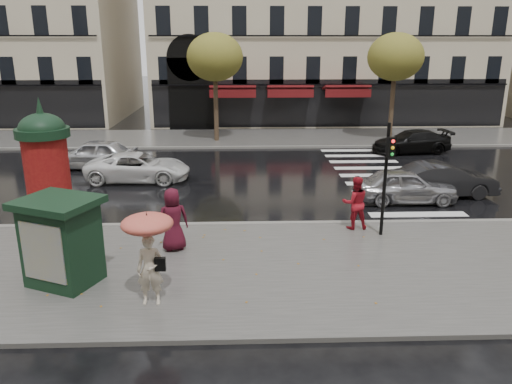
{
  "coord_description": "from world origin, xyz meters",
  "views": [
    {
      "loc": [
        -0.55,
        -13.13,
        6.14
      ],
      "look_at": [
        -0.06,
        1.5,
        1.69
      ],
      "focal_mm": 35.0,
      "sensor_mm": 36.0,
      "label": 1
    }
  ],
  "objects_px": {
    "woman_umbrella": "(149,244)",
    "morris_column": "(47,170)",
    "woman_red": "(355,203)",
    "newsstand": "(62,240)",
    "car_silver": "(406,186)",
    "car_white": "(138,167)",
    "car_black": "(411,142)",
    "man_burgundy": "(173,219)",
    "car_far_silver": "(94,154)",
    "traffic_light": "(387,169)",
    "car_darkgrey": "(444,180)"
  },
  "relations": [
    {
      "from": "morris_column",
      "to": "car_far_silver",
      "type": "bearing_deg",
      "value": 97.31
    },
    {
      "from": "man_burgundy",
      "to": "car_darkgrey",
      "type": "xyz_separation_m",
      "value": [
        10.32,
        5.42,
        -0.38
      ]
    },
    {
      "from": "woman_red",
      "to": "newsstand",
      "type": "height_order",
      "value": "newsstand"
    },
    {
      "from": "car_black",
      "to": "woman_umbrella",
      "type": "bearing_deg",
      "value": -41.38
    },
    {
      "from": "woman_umbrella",
      "to": "morris_column",
      "type": "xyz_separation_m",
      "value": [
        -3.99,
        4.79,
        0.58
      ]
    },
    {
      "from": "man_burgundy",
      "to": "traffic_light",
      "type": "height_order",
      "value": "traffic_light"
    },
    {
      "from": "car_silver",
      "to": "car_black",
      "type": "xyz_separation_m",
      "value": [
        3.25,
        9.01,
        -0.03
      ]
    },
    {
      "from": "car_silver",
      "to": "car_black",
      "type": "relative_size",
      "value": 0.9
    },
    {
      "from": "car_darkgrey",
      "to": "car_black",
      "type": "height_order",
      "value": "car_darkgrey"
    },
    {
      "from": "car_silver",
      "to": "car_white",
      "type": "height_order",
      "value": "car_silver"
    },
    {
      "from": "car_darkgrey",
      "to": "car_far_silver",
      "type": "height_order",
      "value": "car_far_silver"
    },
    {
      "from": "woman_red",
      "to": "traffic_light",
      "type": "relative_size",
      "value": 0.49
    },
    {
      "from": "traffic_light",
      "to": "car_silver",
      "type": "bearing_deg",
      "value": 62.7
    },
    {
      "from": "woman_umbrella",
      "to": "car_white",
      "type": "bearing_deg",
      "value": 102.33
    },
    {
      "from": "woman_red",
      "to": "car_far_silver",
      "type": "xyz_separation_m",
      "value": [
        -11.06,
        8.96,
        -0.27
      ]
    },
    {
      "from": "woman_umbrella",
      "to": "woman_red",
      "type": "height_order",
      "value": "woman_umbrella"
    },
    {
      "from": "car_darkgrey",
      "to": "car_far_silver",
      "type": "relative_size",
      "value": 0.97
    },
    {
      "from": "traffic_light",
      "to": "car_far_silver",
      "type": "bearing_deg",
      "value": 140.88
    },
    {
      "from": "car_black",
      "to": "car_white",
      "type": "bearing_deg",
      "value": -75.27
    },
    {
      "from": "car_silver",
      "to": "morris_column",
      "type": "bearing_deg",
      "value": 105.57
    },
    {
      "from": "traffic_light",
      "to": "car_silver",
      "type": "height_order",
      "value": "traffic_light"
    },
    {
      "from": "traffic_light",
      "to": "car_darkgrey",
      "type": "distance_m",
      "value": 6.09
    },
    {
      "from": "woman_umbrella",
      "to": "car_darkgrey",
      "type": "distance_m",
      "value": 13.59
    },
    {
      "from": "car_darkgrey",
      "to": "car_black",
      "type": "bearing_deg",
      "value": -12.5
    },
    {
      "from": "woman_red",
      "to": "newsstand",
      "type": "distance_m",
      "value": 9.1
    },
    {
      "from": "car_darkgrey",
      "to": "car_black",
      "type": "relative_size",
      "value": 0.95
    },
    {
      "from": "newsstand",
      "to": "car_silver",
      "type": "distance_m",
      "value": 12.96
    },
    {
      "from": "woman_red",
      "to": "car_white",
      "type": "bearing_deg",
      "value": -40.87
    },
    {
      "from": "woman_umbrella",
      "to": "car_darkgrey",
      "type": "bearing_deg",
      "value": 39.53
    },
    {
      "from": "traffic_light",
      "to": "car_silver",
      "type": "distance_m",
      "value": 4.55
    },
    {
      "from": "woman_red",
      "to": "car_far_silver",
      "type": "bearing_deg",
      "value": -41.77
    },
    {
      "from": "man_burgundy",
      "to": "car_black",
      "type": "distance_m",
      "value": 18.06
    },
    {
      "from": "woman_red",
      "to": "morris_column",
      "type": "bearing_deg",
      "value": -2.77
    },
    {
      "from": "traffic_light",
      "to": "car_black",
      "type": "bearing_deg",
      "value": 67.88
    },
    {
      "from": "woman_umbrella",
      "to": "traffic_light",
      "type": "relative_size",
      "value": 0.63
    },
    {
      "from": "man_burgundy",
      "to": "morris_column",
      "type": "xyz_separation_m",
      "value": [
        -4.12,
        1.58,
        1.15
      ]
    },
    {
      "from": "car_white",
      "to": "traffic_light",
      "type": "bearing_deg",
      "value": -126.15
    },
    {
      "from": "car_black",
      "to": "traffic_light",
      "type": "bearing_deg",
      "value": -28.37
    },
    {
      "from": "woman_umbrella",
      "to": "car_far_silver",
      "type": "bearing_deg",
      "value": 110.49
    },
    {
      "from": "woman_umbrella",
      "to": "car_silver",
      "type": "distance_m",
      "value": 11.74
    },
    {
      "from": "man_burgundy",
      "to": "newsstand",
      "type": "relative_size",
      "value": 0.81
    },
    {
      "from": "man_burgundy",
      "to": "morris_column",
      "type": "distance_m",
      "value": 4.56
    },
    {
      "from": "traffic_light",
      "to": "car_black",
      "type": "xyz_separation_m",
      "value": [
        5.19,
        12.78,
        -1.69
      ]
    },
    {
      "from": "man_burgundy",
      "to": "car_far_silver",
      "type": "bearing_deg",
      "value": -80.49
    },
    {
      "from": "car_white",
      "to": "car_black",
      "type": "distance_m",
      "value": 15.4
    },
    {
      "from": "newsstand",
      "to": "car_far_silver",
      "type": "height_order",
      "value": "newsstand"
    },
    {
      "from": "woman_red",
      "to": "newsstand",
      "type": "relative_size",
      "value": 0.76
    },
    {
      "from": "morris_column",
      "to": "car_black",
      "type": "relative_size",
      "value": 1.0
    },
    {
      "from": "traffic_light",
      "to": "car_silver",
      "type": "xyz_separation_m",
      "value": [
        1.95,
        3.77,
        -1.66
      ]
    },
    {
      "from": "car_silver",
      "to": "car_darkgrey",
      "type": "distance_m",
      "value": 1.96
    }
  ]
}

